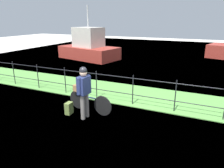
{
  "coord_description": "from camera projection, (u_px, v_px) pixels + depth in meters",
  "views": [
    {
      "loc": [
        2.21,
        -4.86,
        3.05
      ],
      "look_at": [
        -0.57,
        1.27,
        0.9
      ],
      "focal_mm": 32.85,
      "sensor_mm": 36.0,
      "label": 1
    }
  ],
  "objects": [
    {
      "name": "ground_plane",
      "position": [
        112.0,
        128.0,
        6.01
      ],
      "size": [
        60.0,
        60.0,
        0.0
      ],
      "primitive_type": "plane",
      "color": "beige"
    },
    {
      "name": "grass_strip",
      "position": [
        140.0,
        96.0,
        8.47
      ],
      "size": [
        27.0,
        2.4,
        0.03
      ],
      "primitive_type": "cube",
      "color": "#569342",
      "rests_on": "ground"
    },
    {
      "name": "harbor_water",
      "position": [
        172.0,
        60.0,
        15.78
      ],
      "size": [
        30.0,
        30.0,
        0.0
      ],
      "primitive_type": "plane",
      "color": "#60849E",
      "rests_on": "ground"
    },
    {
      "name": "iron_fence",
      "position": [
        133.0,
        88.0,
        7.43
      ],
      "size": [
        18.04,
        0.04,
        1.13
      ],
      "color": "black",
      "rests_on": "ground"
    },
    {
      "name": "bicycle_main",
      "position": [
        89.0,
        102.0,
        6.96
      ],
      "size": [
        1.72,
        0.29,
        0.67
      ],
      "color": "black",
      "rests_on": "ground"
    },
    {
      "name": "wooden_crate",
      "position": [
        80.0,
        88.0,
        7.03
      ],
      "size": [
        0.43,
        0.33,
        0.22
      ],
      "primitive_type": "cube",
      "rotation": [
        0.0,
        0.0,
        -0.13
      ],
      "color": "olive",
      "rests_on": "bicycle_main"
    },
    {
      "name": "terrier_dog",
      "position": [
        80.0,
        83.0,
        6.96
      ],
      "size": [
        0.32,
        0.18,
        0.18
      ],
      "color": "#4C3D2D",
      "rests_on": "wooden_crate"
    },
    {
      "name": "cyclist_person",
      "position": [
        84.0,
        88.0,
        6.32
      ],
      "size": [
        0.31,
        0.54,
        1.68
      ],
      "color": "slate",
      "rests_on": "ground"
    },
    {
      "name": "backpack_on_paving",
      "position": [
        69.0,
        108.0,
        6.83
      ],
      "size": [
        0.2,
        0.29,
        0.4
      ],
      "primitive_type": "cube",
      "rotation": [
        0.0,
        0.0,
        4.78
      ],
      "color": "olive",
      "rests_on": "ground"
    },
    {
      "name": "moored_boat_near",
      "position": [
        89.0,
        48.0,
        16.18
      ],
      "size": [
        5.08,
        3.36,
        4.02
      ],
      "color": "#9E3328",
      "rests_on": "ground"
    }
  ]
}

